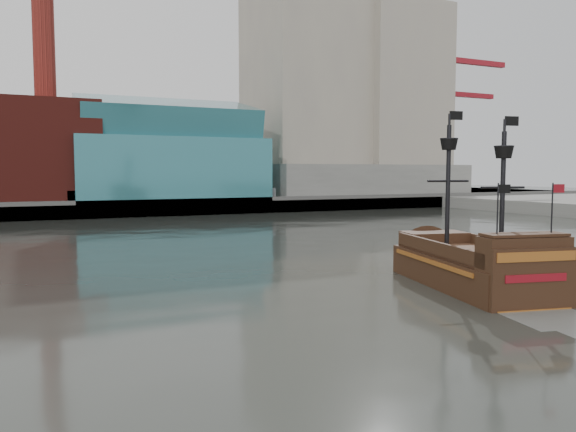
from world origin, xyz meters
TOP-DOWN VIEW (x-y plane):
  - ground at (0.00, 0.00)m, footprint 400.00×400.00m
  - promenade_far at (0.00, 92.00)m, footprint 220.00×60.00m
  - seawall at (0.00, 62.50)m, footprint 220.00×1.00m
  - skyline at (5.21, 84.56)m, footprint 149.00×45.00m
  - crane_a at (78.63, 82.00)m, footprint 22.50×4.00m
  - crane_b at (88.23, 92.00)m, footprint 19.10×4.00m
  - pirate_ship at (11.81, 2.92)m, footprint 7.45×15.26m

SIDE VIEW (x-z plane):
  - ground at x=0.00m, z-range 0.00..0.00m
  - pirate_ship at x=11.81m, z-range -4.49..6.48m
  - promenade_far at x=0.00m, z-range 0.00..2.00m
  - seawall at x=0.00m, z-range 0.00..2.60m
  - crane_b at x=88.23m, z-range 2.45..28.70m
  - crane_a at x=78.63m, z-range 2.99..35.24m
  - skyline at x=5.21m, z-range -6.45..55.55m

